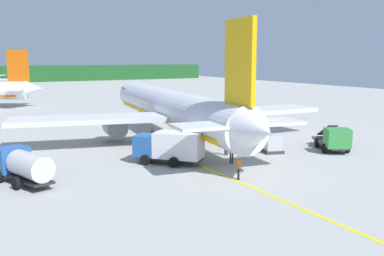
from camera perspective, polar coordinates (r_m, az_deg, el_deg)
name	(u,v)px	position (r m, az deg, el deg)	size (l,w,h in m)	color
airliner_foreground	(172,108)	(48.66, -2.59, 2.56)	(34.52, 41.69, 11.90)	silver
service_truck_fuel	(23,165)	(33.67, -21.15, -4.47)	(3.63, 6.06, 2.40)	#2659A5
service_truck_baggage	(169,146)	(37.22, -2.95, -2.37)	(5.53, 5.77, 2.77)	#2659A5
service_truck_catering	(334,139)	(44.27, 18.03, -1.42)	(4.59, 6.02, 2.53)	#338C3F
cargo_container_near	(272,144)	(42.35, 10.42, -2.02)	(2.21, 2.21, 1.87)	#333338
crew_marshaller	(226,145)	(40.64, 4.47, -2.20)	(0.49, 0.47, 1.68)	#191E33
crew_loader_left	(232,152)	(37.59, 5.19, -3.11)	(0.61, 0.34, 1.71)	#191E33
crew_loader_right	(235,134)	(46.18, 5.65, -0.78)	(0.40, 0.58, 1.76)	#191E33
crew_supervisor	(239,166)	(32.68, 6.10, -4.90)	(0.40, 0.58, 1.79)	#191E33
apron_guide_line	(161,149)	(43.74, -4.12, -2.70)	(0.30, 60.00, 0.01)	yellow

